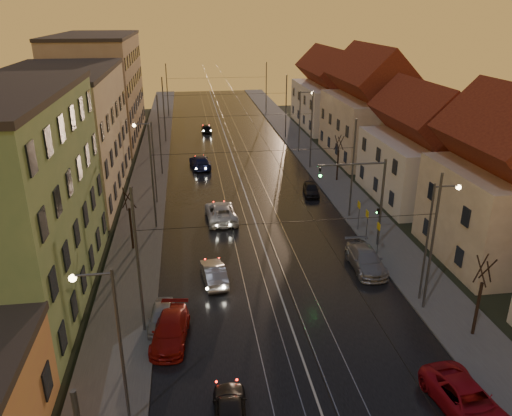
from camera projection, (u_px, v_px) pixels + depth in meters
name	position (u px, v px, depth m)	size (l,w,h in m)	color
road	(237.00, 169.00, 58.80)	(16.00, 120.00, 0.04)	black
sidewalk_left	(150.00, 172.00, 57.49)	(4.00, 120.00, 0.15)	#4C4C4C
sidewalk_right	(319.00, 165.00, 60.06)	(4.00, 120.00, 0.15)	#4C4C4C
tram_rail_0	(218.00, 169.00, 58.50)	(0.06, 120.00, 0.03)	gray
tram_rail_1	(230.00, 169.00, 58.68)	(0.06, 120.00, 0.03)	gray
tram_rail_2	(243.00, 168.00, 58.88)	(0.06, 120.00, 0.03)	gray
tram_rail_3	(255.00, 168.00, 59.06)	(0.06, 120.00, 0.03)	gray
apartment_left_2	(64.00, 136.00, 48.81)	(10.00, 20.00, 12.00)	#C6B299
apartment_left_3	(100.00, 89.00, 70.49)	(10.00, 24.00, 14.00)	#94795F
house_right_1	(505.00, 190.00, 35.98)	(8.67, 10.20, 10.80)	#B8A68E
house_right_2	(423.00, 152.00, 48.23)	(9.18, 12.24, 9.20)	silver
house_right_3	(370.00, 111.00, 61.58)	(9.18, 14.28, 11.50)	#B8A68E
house_right_4	(330.00, 94.00, 78.41)	(9.18, 16.32, 10.00)	silver
catenary_pole_l_1	(138.00, 264.00, 27.53)	(0.16, 0.16, 9.00)	#595B60
catenary_pole_r_1	(432.00, 245.00, 29.74)	(0.16, 0.16, 9.00)	#595B60
catenary_pole_l_2	(152.00, 178.00, 41.32)	(0.16, 0.16, 9.00)	#595B60
catenary_pole_r_2	(353.00, 170.00, 43.53)	(0.16, 0.16, 9.00)	#595B60
catenary_pole_l_3	(160.00, 136.00, 55.10)	(0.16, 0.16, 9.00)	#595B60
catenary_pole_r_3	(311.00, 131.00, 57.31)	(0.16, 0.16, 9.00)	#595B60
catenary_pole_l_4	(164.00, 110.00, 68.89)	(0.16, 0.16, 9.00)	#595B60
catenary_pole_r_4	(286.00, 107.00, 71.10)	(0.16, 0.16, 9.00)	#595B60
catenary_pole_l_5	(167.00, 91.00, 85.44)	(0.16, 0.16, 9.00)	#595B60
catenary_pole_r_5	(266.00, 89.00, 87.65)	(0.16, 0.16, 9.00)	#595B60
street_lamp_0	(112.00, 335.00, 20.88)	(1.75, 0.32, 8.00)	#595B60
street_lamp_1	(433.00, 231.00, 30.58)	(1.75, 0.32, 8.00)	#595B60
street_lamp_2	(150.00, 155.00, 46.62)	(1.75, 0.32, 8.00)	#595B60
street_lamp_3	(302.00, 115.00, 63.67)	(1.75, 0.32, 8.00)	#595B60
traffic_light_mast	(370.00, 192.00, 37.89)	(5.30, 0.32, 7.20)	#595B60
bare_tree_0	(131.00, 221.00, 38.18)	(1.09, 1.09, 5.11)	black
bare_tree_1	(479.00, 299.00, 27.94)	(1.09, 1.09, 5.11)	black
bare_tree_2	(338.00, 159.00, 53.70)	(1.09, 1.09, 5.11)	black
driving_car_0	(230.00, 411.00, 22.56)	(1.57, 3.90, 1.33)	black
driving_car_1	(214.00, 273.00, 34.30)	(1.44, 4.12, 1.36)	gray
driving_car_2	(221.00, 212.00, 44.30)	(2.53, 5.49, 1.53)	silver
driving_car_3	(200.00, 162.00, 58.95)	(2.09, 5.14, 1.49)	#171D46
driving_car_4	(207.00, 128.00, 75.86)	(1.47, 3.67, 1.25)	black
parked_left_2	(170.00, 330.00, 28.20)	(1.90, 4.67, 1.36)	maroon
parked_left_3	(162.00, 316.00, 29.59)	(1.43, 3.57, 1.22)	#A7A7AC
parked_right_0	(467.00, 401.00, 23.09)	(2.35, 5.09, 1.41)	#AA111D
parked_right_1	(366.00, 259.00, 36.03)	(2.08, 5.11, 1.48)	gray
parked_right_2	(311.00, 189.00, 50.36)	(1.47, 3.67, 1.25)	black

